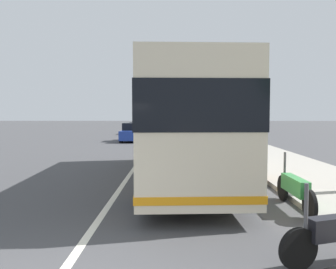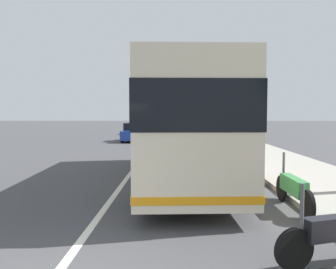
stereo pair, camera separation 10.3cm
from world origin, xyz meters
name	(u,v)px [view 2 (the right image)]	position (x,y,z in m)	size (l,w,h in m)	color
sidewalk_curb	(298,171)	(10.00, -6.42, 0.07)	(110.00, 3.60, 0.14)	#9E998E
lane_divider_line	(131,172)	(10.00, 0.00, 0.00)	(110.00, 0.16, 0.01)	silver
coach_bus	(180,121)	(8.51, -1.85, 2.01)	(10.79, 3.11, 3.59)	beige
motorcycle_mid_row	(293,189)	(4.78, -4.46, 0.49)	(2.39, 0.25, 1.28)	black
motorcycle_nearest_curb	(253,167)	(8.20, -4.28, 0.49)	(2.18, 0.32, 1.28)	black
car_ahead_same_lane	(140,128)	(35.30, 2.18, 0.66)	(4.56, 2.08, 1.35)	red
car_oncoming	(135,133)	(25.19, 1.54, 0.70)	(4.23, 1.96, 1.52)	navy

